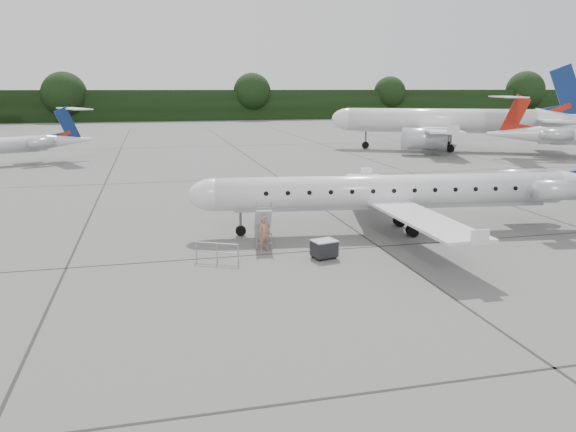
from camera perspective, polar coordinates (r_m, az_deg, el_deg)
name	(u,v)px	position (r m, az deg, el deg)	size (l,w,h in m)	color
ground	(468,264)	(29.22, 17.85, -4.63)	(320.00, 320.00, 0.00)	slate
treeline	(207,105)	(154.44, -8.23, 11.08)	(260.00, 4.00, 8.00)	black
main_regional_jet	(392,175)	(33.88, 10.53, 4.10)	(26.79, 19.29, 6.87)	silver
airstair	(263,226)	(30.90, -2.56, -0.99)	(0.85, 2.12, 2.15)	silver
passenger	(265,233)	(29.77, -2.39, -1.79)	(0.69, 0.45, 1.90)	#986453
safety_railing	(217,253)	(28.04, -7.21, -3.76)	(2.20, 0.08, 1.00)	#919499
baggage_cart	(324,249)	(28.61, 3.69, -3.33)	(1.16, 0.94, 1.01)	black
bg_narrowbody	(440,109)	(81.20, 15.17, 10.48)	(31.78, 22.88, 11.41)	silver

